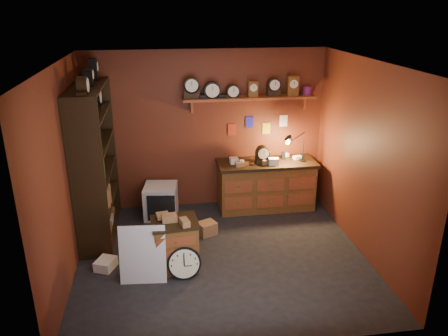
% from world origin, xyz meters
% --- Properties ---
extents(floor, '(4.00, 4.00, 0.00)m').
position_xyz_m(floor, '(0.00, 0.00, 0.00)').
color(floor, black).
rests_on(floor, ground).
extents(room_shell, '(4.02, 3.62, 2.71)m').
position_xyz_m(room_shell, '(0.04, 0.11, 1.72)').
color(room_shell, maroon).
rests_on(room_shell, ground).
extents(shelving_unit, '(0.47, 1.60, 2.58)m').
position_xyz_m(shelving_unit, '(-1.79, 0.98, 1.25)').
color(shelving_unit, black).
rests_on(shelving_unit, ground).
extents(workbench, '(1.68, 0.66, 1.36)m').
position_xyz_m(workbench, '(0.99, 1.47, 0.47)').
color(workbench, brown).
rests_on(workbench, ground).
extents(low_cabinet, '(0.65, 0.56, 0.78)m').
position_xyz_m(low_cabinet, '(-0.66, -0.17, 0.38)').
color(low_cabinet, brown).
rests_on(low_cabinet, ground).
extents(big_round_clock, '(0.44, 0.15, 0.45)m').
position_xyz_m(big_round_clock, '(-0.56, -0.43, 0.22)').
color(big_round_clock, black).
rests_on(big_round_clock, ground).
extents(white_panel, '(0.60, 0.22, 0.78)m').
position_xyz_m(white_panel, '(-1.08, -0.42, 0.00)').
color(white_panel, silver).
rests_on(white_panel, ground).
extents(mini_fridge, '(0.59, 0.61, 0.55)m').
position_xyz_m(mini_fridge, '(-0.83, 1.39, 0.28)').
color(mini_fridge, silver).
rests_on(mini_fridge, ground).
extents(floor_box_a, '(0.26, 0.23, 0.16)m').
position_xyz_m(floor_box_a, '(-0.87, 0.58, 0.08)').
color(floor_box_a, '#986C42').
rests_on(floor_box_a, ground).
extents(floor_box_b, '(0.32, 0.34, 0.14)m').
position_xyz_m(floor_box_b, '(-1.61, -0.07, 0.07)').
color(floor_box_b, white).
rests_on(floor_box_b, ground).
extents(floor_box_c, '(0.34, 0.31, 0.20)m').
position_xyz_m(floor_box_c, '(-0.14, 0.67, 0.10)').
color(floor_box_c, '#986C42').
rests_on(floor_box_c, ground).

